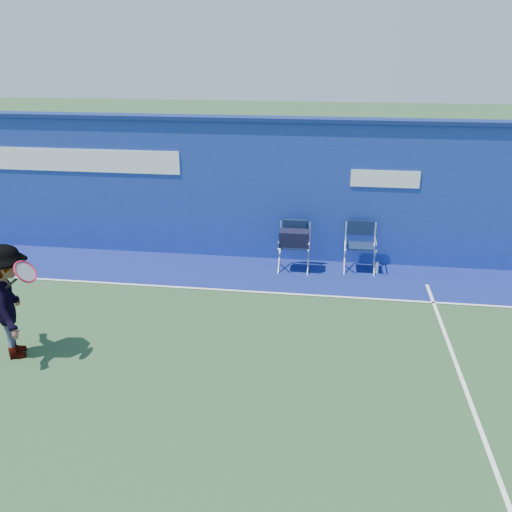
# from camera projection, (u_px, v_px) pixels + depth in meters

# --- Properties ---
(ground) EXTENTS (80.00, 80.00, 0.00)m
(ground) POSITION_uv_depth(u_px,v_px,m) (144.00, 383.00, 7.70)
(ground) COLOR #284826
(ground) RESTS_ON ground
(stadium_wall) EXTENTS (24.00, 0.50, 3.08)m
(stadium_wall) POSITION_uv_depth(u_px,v_px,m) (216.00, 187.00, 11.92)
(stadium_wall) COLOR navy
(stadium_wall) RESTS_ON ground
(out_of_bounds_strip) EXTENTS (24.00, 1.80, 0.01)m
(out_of_bounds_strip) POSITION_uv_depth(u_px,v_px,m) (208.00, 271.00, 11.48)
(out_of_bounds_strip) COLOR navy
(out_of_bounds_strip) RESTS_ON ground
(court_lines) EXTENTS (24.00, 12.00, 0.01)m
(court_lines) POSITION_uv_depth(u_px,v_px,m) (157.00, 360.00, 8.25)
(court_lines) COLOR white
(court_lines) RESTS_ON out_of_bounds_strip
(directors_chair_left) EXTENTS (0.61, 0.57, 1.04)m
(directors_chair_left) POSITION_uv_depth(u_px,v_px,m) (294.00, 250.00, 11.39)
(directors_chair_left) COLOR silver
(directors_chair_left) RESTS_ON ground
(directors_chair_right) EXTENTS (0.61, 0.55, 1.03)m
(directors_chair_right) POSITION_uv_depth(u_px,v_px,m) (359.00, 256.00, 11.40)
(directors_chair_right) COLOR silver
(directors_chair_right) RESTS_ON ground
(water_bottle) EXTENTS (0.07, 0.07, 0.25)m
(water_bottle) POSITION_uv_depth(u_px,v_px,m) (377.00, 268.00, 11.31)
(water_bottle) COLOR white
(water_bottle) RESTS_ON ground
(tennis_player) EXTENTS (1.15, 1.34, 1.79)m
(tennis_player) POSITION_uv_depth(u_px,v_px,m) (11.00, 302.00, 8.10)
(tennis_player) COLOR #EA4738
(tennis_player) RESTS_ON ground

